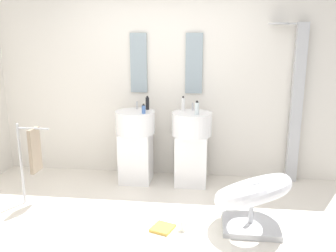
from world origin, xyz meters
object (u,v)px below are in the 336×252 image
(towel_rack, at_px, (33,152))
(soap_bottle_clear, at_px, (197,108))
(soap_bottle_white, at_px, (183,104))
(soap_bottle_blue, at_px, (144,109))
(shower_column, at_px, (296,101))
(magazine_ochre, at_px, (163,228))
(lounge_chair, at_px, (252,196))
(pedestal_sink_left, at_px, (136,143))
(pedestal_sink_right, at_px, (191,145))
(soap_bottle_black, at_px, (147,103))
(coffee_mug, at_px, (183,226))

(towel_rack, distance_m, soap_bottle_clear, 1.97)
(soap_bottle_white, distance_m, soap_bottle_blue, 0.52)
(shower_column, xyz_separation_m, magazine_ochre, (-1.51, -1.49, -1.06))
(lounge_chair, distance_m, soap_bottle_white, 1.56)
(pedestal_sink_left, distance_m, magazine_ochre, 1.43)
(pedestal_sink_right, height_order, soap_bottle_white, soap_bottle_white)
(soap_bottle_black, distance_m, soap_bottle_clear, 0.70)
(magazine_ochre, xyz_separation_m, soap_bottle_blue, (-0.38, 1.11, 0.98))
(soap_bottle_blue, bearing_deg, magazine_ochre, -70.85)
(towel_rack, xyz_separation_m, soap_bottle_black, (1.14, 0.94, 0.40))
(pedestal_sink_left, bearing_deg, towel_rack, -140.57)
(pedestal_sink_left, relative_size, coffee_mug, 10.27)
(soap_bottle_blue, bearing_deg, pedestal_sink_right, 12.38)
(towel_rack, xyz_separation_m, magazine_ochre, (1.52, -0.42, -0.60))
(soap_bottle_white, bearing_deg, soap_bottle_blue, -156.23)
(shower_column, bearing_deg, soap_bottle_clear, -163.36)
(pedestal_sink_right, bearing_deg, pedestal_sink_left, 180.00)
(magazine_ochre, bearing_deg, coffee_mug, 21.33)
(shower_column, distance_m, towel_rack, 3.24)
(coffee_mug, bearing_deg, towel_rack, 166.64)
(coffee_mug, bearing_deg, magazine_ochre, -178.14)
(pedestal_sink_right, bearing_deg, coffee_mug, -89.98)
(pedestal_sink_left, bearing_deg, coffee_mug, -59.31)
(soap_bottle_black, height_order, soap_bottle_white, soap_bottle_white)
(pedestal_sink_left, xyz_separation_m, pedestal_sink_right, (0.73, 0.00, 0.00))
(towel_rack, bearing_deg, lounge_chair, -6.18)
(pedestal_sink_right, xyz_separation_m, magazine_ochre, (-0.21, -1.24, -0.50))
(soap_bottle_black, bearing_deg, shower_column, 3.79)
(towel_rack, height_order, magazine_ochre, towel_rack)
(lounge_chair, bearing_deg, coffee_mug, -167.21)
(pedestal_sink_left, height_order, lounge_chair, pedestal_sink_left)
(lounge_chair, height_order, soap_bottle_blue, soap_bottle_blue)
(pedestal_sink_left, distance_m, shower_column, 2.12)
(lounge_chair, distance_m, soap_bottle_black, 1.87)
(coffee_mug, xyz_separation_m, soap_bottle_black, (-0.59, 1.35, 0.97))
(lounge_chair, height_order, magazine_ochre, lounge_chair)
(towel_rack, distance_m, soap_bottle_black, 1.53)
(pedestal_sink_left, xyz_separation_m, towel_rack, (-1.00, -0.82, 0.10))
(pedestal_sink_right, xyz_separation_m, towel_rack, (-1.73, -0.82, 0.10))
(pedestal_sink_right, relative_size, towel_rack, 1.10)
(towel_rack, xyz_separation_m, soap_bottle_blue, (1.14, 0.69, 0.37))
(soap_bottle_white, relative_size, soap_bottle_clear, 1.12)
(pedestal_sink_right, bearing_deg, towel_rack, -154.60)
(magazine_ochre, bearing_deg, soap_bottle_clear, 95.75)
(soap_bottle_white, bearing_deg, lounge_chair, -55.83)
(magazine_ochre, relative_size, soap_bottle_blue, 1.76)
(soap_bottle_clear, bearing_deg, soap_bottle_white, 132.81)
(towel_rack, height_order, soap_bottle_clear, soap_bottle_clear)
(lounge_chair, bearing_deg, towel_rack, 173.82)
(towel_rack, bearing_deg, coffee_mug, -13.36)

